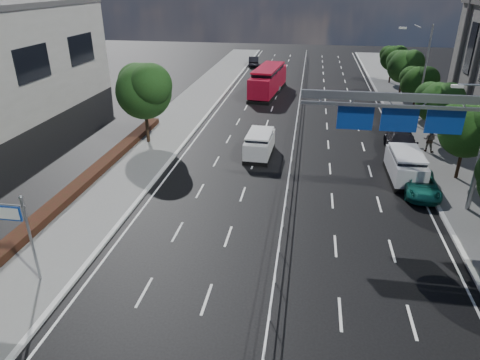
# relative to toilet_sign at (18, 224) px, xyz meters

# --- Properties ---
(ground) EXTENTS (160.00, 160.00, 0.00)m
(ground) POSITION_rel_toilet_sign_xyz_m (10.95, 0.00, -2.94)
(ground) COLOR black
(ground) RESTS_ON ground
(sidewalk_near) EXTENTS (5.00, 140.00, 0.14)m
(sidewalk_near) POSITION_rel_toilet_sign_xyz_m (-0.55, 0.00, -2.87)
(sidewalk_near) COLOR slate
(sidewalk_near) RESTS_ON ground
(kerb_near) EXTENTS (0.25, 140.00, 0.15)m
(kerb_near) POSITION_rel_toilet_sign_xyz_m (1.95, 0.00, -2.87)
(kerb_near) COLOR silver
(kerb_near) RESTS_ON ground
(median_fence) EXTENTS (0.05, 85.00, 1.02)m
(median_fence) POSITION_rel_toilet_sign_xyz_m (10.95, 22.50, -2.42)
(median_fence) COLOR silver
(median_fence) RESTS_ON ground
(hedge_near) EXTENTS (1.00, 36.00, 0.44)m
(hedge_near) POSITION_rel_toilet_sign_xyz_m (-2.35, 5.00, -2.58)
(hedge_near) COLOR black
(hedge_near) RESTS_ON sidewalk_near
(toilet_sign) EXTENTS (1.62, 0.18, 4.34)m
(toilet_sign) POSITION_rel_toilet_sign_xyz_m (0.00, 0.00, 0.00)
(toilet_sign) COLOR gray
(toilet_sign) RESTS_ON ground
(overhead_gantry) EXTENTS (10.24, 0.38, 7.45)m
(overhead_gantry) POSITION_rel_toilet_sign_xyz_m (17.69, 10.05, 2.66)
(overhead_gantry) COLOR gray
(overhead_gantry) RESTS_ON ground
(streetlight_far) EXTENTS (2.78, 2.40, 9.00)m
(streetlight_far) POSITION_rel_toilet_sign_xyz_m (21.46, 26.00, 2.27)
(streetlight_far) COLOR gray
(streetlight_far) RESTS_ON ground
(near_tree_back) EXTENTS (4.84, 4.51, 6.69)m
(near_tree_back) POSITION_rel_toilet_sign_xyz_m (-0.99, 17.97, 1.67)
(near_tree_back) COLOR black
(near_tree_back) RESTS_ON ground
(far_tree_d) EXTENTS (3.85, 3.59, 5.34)m
(far_tree_d) POSITION_rel_toilet_sign_xyz_m (22.20, 14.48, 0.74)
(far_tree_d) COLOR black
(far_tree_d) RESTS_ON ground
(far_tree_e) EXTENTS (3.63, 3.38, 5.13)m
(far_tree_e) POSITION_rel_toilet_sign_xyz_m (22.20, 21.98, 0.61)
(far_tree_e) COLOR black
(far_tree_e) RESTS_ON ground
(far_tree_f) EXTENTS (3.52, 3.28, 5.02)m
(far_tree_f) POSITION_rel_toilet_sign_xyz_m (22.20, 29.48, 0.55)
(far_tree_f) COLOR black
(far_tree_f) RESTS_ON ground
(far_tree_g) EXTENTS (3.96, 3.69, 5.45)m
(far_tree_g) POSITION_rel_toilet_sign_xyz_m (22.20, 36.98, 0.81)
(far_tree_g) COLOR black
(far_tree_g) RESTS_ON ground
(far_tree_h) EXTENTS (3.41, 3.18, 4.91)m
(far_tree_h) POSITION_rel_toilet_sign_xyz_m (22.20, 44.48, 0.48)
(far_tree_h) COLOR black
(far_tree_h) RESTS_ON ground
(white_minivan) EXTENTS (2.04, 4.40, 1.88)m
(white_minivan) POSITION_rel_toilet_sign_xyz_m (8.41, 16.71, -2.02)
(white_minivan) COLOR black
(white_minivan) RESTS_ON ground
(red_bus) EXTENTS (3.68, 10.76, 3.15)m
(red_bus) POSITION_rel_toilet_sign_xyz_m (7.03, 36.56, -1.30)
(red_bus) COLOR black
(red_bus) RESTS_ON ground
(near_car_silver) EXTENTS (1.87, 4.18, 1.40)m
(near_car_silver) POSITION_rel_toilet_sign_xyz_m (7.68, 38.85, -2.25)
(near_car_silver) COLOR silver
(near_car_silver) RESTS_ON ground
(near_car_dark) EXTENTS (2.05, 4.50, 1.43)m
(near_car_dark) POSITION_rel_toilet_sign_xyz_m (2.95, 54.30, -2.23)
(near_car_dark) COLOR black
(near_car_dark) RESTS_ON ground
(silver_minivan) EXTENTS (2.08, 4.78, 1.98)m
(silver_minivan) POSITION_rel_toilet_sign_xyz_m (18.64, 14.00, -1.97)
(silver_minivan) COLOR black
(silver_minivan) RESTS_ON ground
(parked_car_teal) EXTENTS (2.30, 4.60, 1.25)m
(parked_car_teal) POSITION_rel_toilet_sign_xyz_m (19.25, 12.00, -2.32)
(parked_car_teal) COLOR #176A5D
(parked_car_teal) RESTS_ON ground
(parked_car_dark) EXTENTS (2.65, 5.81, 1.65)m
(parked_car_dark) POSITION_rel_toilet_sign_xyz_m (19.25, 19.00, -2.12)
(parked_car_dark) COLOR black
(parked_car_dark) RESTS_ON ground
(pedestrian_b) EXTENTS (1.14, 1.04, 1.90)m
(pedestrian_b) POSITION_rel_toilet_sign_xyz_m (21.38, 19.38, -1.86)
(pedestrian_b) COLOR gray
(pedestrian_b) RESTS_ON sidewalk_far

